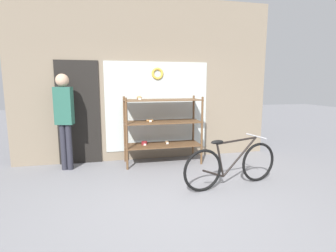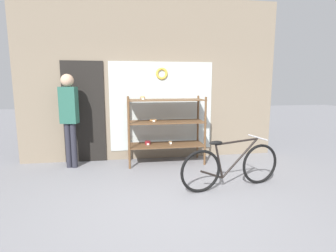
{
  "view_description": "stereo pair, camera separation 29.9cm",
  "coord_description": "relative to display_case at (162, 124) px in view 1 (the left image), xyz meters",
  "views": [
    {
      "loc": [
        -0.88,
        -3.31,
        1.64
      ],
      "look_at": [
        0.11,
        0.9,
        0.94
      ],
      "focal_mm": 28.0,
      "sensor_mm": 36.0,
      "label": 1
    },
    {
      "loc": [
        -0.59,
        -3.37,
        1.64
      ],
      "look_at": [
        0.11,
        0.9,
        0.94
      ],
      "focal_mm": 28.0,
      "sensor_mm": 36.0,
      "label": 2
    }
  ],
  "objects": [
    {
      "name": "bicycle",
      "position": [
        0.83,
        -1.49,
        -0.47
      ],
      "size": [
        1.73,
        0.49,
        0.8
      ],
      "rotation": [
        0.0,
        0.0,
        0.18
      ],
      "color": "black",
      "rests_on": "ground_plane"
    },
    {
      "name": "storefront_facade",
      "position": [
        -0.25,
        0.43,
        0.84
      ],
      "size": [
        5.54,
        0.13,
        3.42
      ],
      "color": "gray",
      "rests_on": "ground_plane"
    },
    {
      "name": "ground_plane",
      "position": [
        -0.22,
        -1.87,
        -0.82
      ],
      "size": [
        30.0,
        30.0,
        0.0
      ],
      "primitive_type": "plane",
      "color": "gray"
    },
    {
      "name": "display_case",
      "position": [
        0.0,
        0.0,
        0.0
      ],
      "size": [
        1.56,
        0.59,
        1.4
      ],
      "color": "brown",
      "rests_on": "ground_plane"
    },
    {
      "name": "pedestrian",
      "position": [
        -1.87,
        -0.0,
        0.27
      ],
      "size": [
        0.35,
        0.25,
        1.82
      ],
      "rotation": [
        0.0,
        0.0,
        -0.23
      ],
      "color": "#282833",
      "rests_on": "ground_plane"
    }
  ]
}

